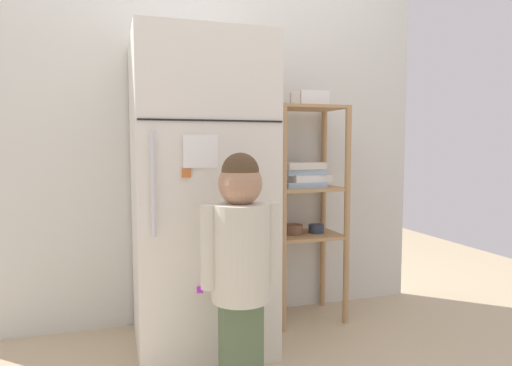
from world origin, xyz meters
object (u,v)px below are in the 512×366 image
Objects in this scene: fruit_bin at (309,100)px; refrigerator at (200,194)px; child_standing at (240,252)px; pantry_shelf_unit at (304,190)px.

refrigerator is at bearing -166.18° from fruit_bin.
refrigerator is at bearing 95.74° from child_standing.
fruit_bin is (0.03, 0.01, 0.54)m from pantry_shelf_unit.
refrigerator is 1.56× the size of child_standing.
refrigerator reaches higher than pantry_shelf_unit.
pantry_shelf_unit is (0.61, 0.74, 0.16)m from child_standing.
pantry_shelf_unit reaches higher than child_standing.
refrigerator reaches higher than child_standing.
refrigerator is 0.89m from fruit_bin.
pantry_shelf_unit is at bearing 50.54° from child_standing.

